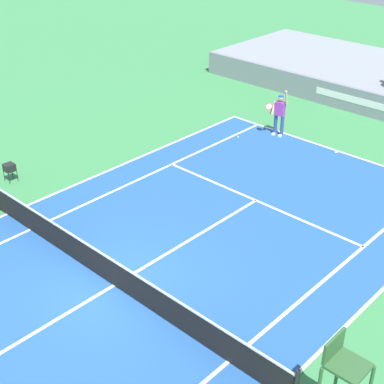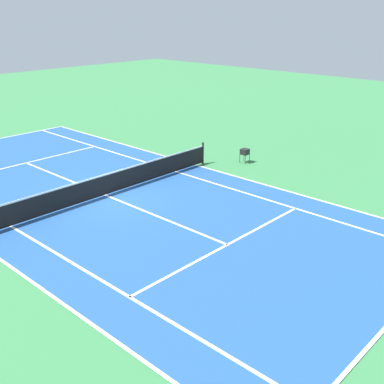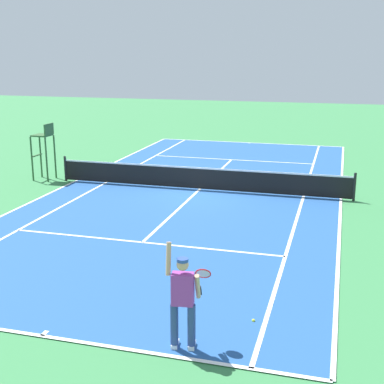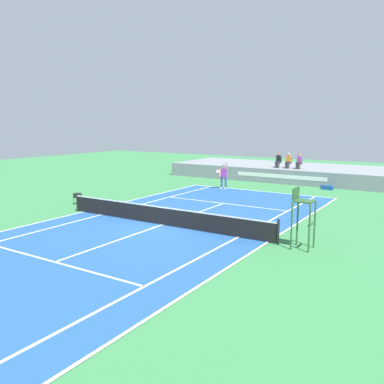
% 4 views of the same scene
% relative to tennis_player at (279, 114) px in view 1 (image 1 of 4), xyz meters
% --- Properties ---
extents(ground_plane, '(80.00, 80.00, 0.00)m').
position_rel_tennis_player_xyz_m(ground_plane, '(2.78, -11.55, -0.99)').
color(ground_plane, '#387F47').
extents(court, '(11.08, 23.88, 0.03)m').
position_rel_tennis_player_xyz_m(court, '(2.78, -11.55, -0.98)').
color(court, '#235193').
rests_on(court, ground).
extents(net, '(11.98, 0.10, 1.07)m').
position_rel_tennis_player_xyz_m(net, '(2.78, -11.55, -0.47)').
color(net, black).
rests_on(net, ground).
extents(tennis_player, '(0.75, 0.70, 2.08)m').
position_rel_tennis_player_xyz_m(tennis_player, '(0.00, 0.00, 0.00)').
color(tennis_player, navy).
rests_on(tennis_player, ground).
extents(tennis_ball, '(0.07, 0.07, 0.07)m').
position_rel_tennis_player_xyz_m(tennis_ball, '(-1.09, -1.37, -0.96)').
color(tennis_ball, '#D1E533').
rests_on(tennis_ball, ground).
extents(umpire_chair, '(0.77, 0.77, 2.44)m').
position_rel_tennis_player_xyz_m(umpire_chair, '(9.67, -11.55, 0.56)').
color(umpire_chair, '#2D562D').
rests_on(umpire_chair, ground).
extents(ball_hopper, '(0.36, 0.36, 0.70)m').
position_rel_tennis_player_xyz_m(ball_hopper, '(-4.71, -10.15, -0.42)').
color(ball_hopper, black).
rests_on(ball_hopper, ground).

